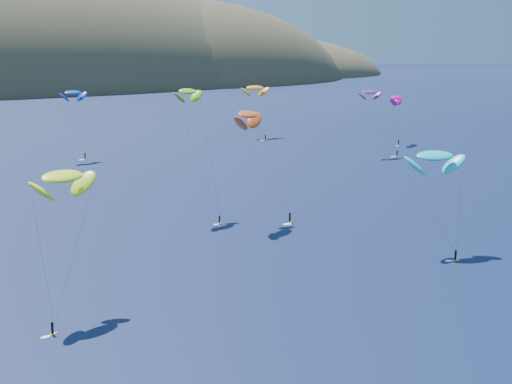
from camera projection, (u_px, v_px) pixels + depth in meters
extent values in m
ellipsoid|color=#3D3526|center=(173.00, 92.00, 608.36)|extent=(320.00, 220.00, 156.00)
ellipsoid|color=#3D3526|center=(270.00, 80.00, 699.60)|extent=(240.00, 180.00, 84.00)
cube|color=yellow|center=(53.00, 334.00, 87.57)|extent=(1.36, 0.85, 0.07)
cylinder|color=black|center=(52.00, 328.00, 87.39)|extent=(0.31, 0.31, 1.41)
sphere|color=#8C6047|center=(52.00, 322.00, 87.22)|extent=(0.24, 0.24, 0.24)
ellipsoid|color=#DBFF24|center=(62.00, 176.00, 92.95)|extent=(10.46, 7.66, 5.30)
cube|color=yellow|center=(219.00, 223.00, 139.91)|extent=(1.33, 0.90, 0.07)
cylinder|color=black|center=(219.00, 219.00, 139.74)|extent=(0.30, 0.30, 1.39)
sphere|color=#8C6047|center=(219.00, 215.00, 139.57)|extent=(0.23, 0.23, 0.23)
ellipsoid|color=#6BCB0D|center=(188.00, 91.00, 143.48)|extent=(8.31, 6.40, 4.20)
cube|color=yellow|center=(85.00, 159.00, 213.54)|extent=(1.64, 0.88, 0.09)
cylinder|color=black|center=(85.00, 156.00, 213.33)|extent=(0.37, 0.37, 1.69)
sphere|color=#8C6047|center=(85.00, 153.00, 213.13)|extent=(0.28, 0.28, 0.28)
ellipsoid|color=#062FBA|center=(73.00, 93.00, 210.91)|extent=(9.34, 6.22, 4.78)
cube|color=yellow|center=(455.00, 260.00, 116.62)|extent=(1.48, 0.81, 0.08)
cylinder|color=black|center=(456.00, 255.00, 116.44)|extent=(0.33, 0.33, 1.52)
sphere|color=#8C6047|center=(456.00, 250.00, 116.25)|extent=(0.26, 0.26, 0.26)
ellipsoid|color=#18BFCE|center=(435.00, 156.00, 120.66)|extent=(11.22, 7.58, 5.73)
cube|color=yellow|center=(397.00, 156.00, 218.91)|extent=(1.63, 0.67, 0.09)
cylinder|color=black|center=(397.00, 153.00, 218.70)|extent=(0.37, 0.37, 1.69)
sphere|color=#8C6047|center=(397.00, 150.00, 218.49)|extent=(0.28, 0.28, 0.28)
ellipsoid|color=#681888|center=(370.00, 92.00, 218.33)|extent=(7.96, 4.53, 4.21)
cube|color=yellow|center=(398.00, 145.00, 241.63)|extent=(1.46, 1.18, 0.08)
cylinder|color=black|center=(399.00, 143.00, 241.44)|extent=(0.35, 0.35, 1.57)
sphere|color=#8C6047|center=(399.00, 140.00, 241.24)|extent=(0.26, 0.26, 0.26)
ellipsoid|color=#E1009E|center=(396.00, 98.00, 243.70)|extent=(9.64, 8.35, 4.94)
cube|color=yellow|center=(290.00, 223.00, 140.51)|extent=(1.61, 1.39, 0.09)
cylinder|color=black|center=(290.00, 217.00, 140.29)|extent=(0.39, 0.39, 1.77)
sphere|color=#8C6047|center=(290.00, 212.00, 140.07)|extent=(0.30, 0.30, 0.30)
ellipsoid|color=#CE4A18|center=(248.00, 114.00, 138.34)|extent=(10.31, 9.38, 5.35)
cube|color=yellow|center=(265.00, 140.00, 253.86)|extent=(1.61, 0.61, 0.09)
cylinder|color=black|center=(265.00, 137.00, 253.65)|extent=(0.37, 0.37, 1.68)
sphere|color=#8C6047|center=(265.00, 135.00, 253.44)|extent=(0.28, 0.28, 0.28)
ellipsoid|color=orange|center=(255.00, 87.00, 260.41)|extent=(10.75, 5.80, 5.76)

